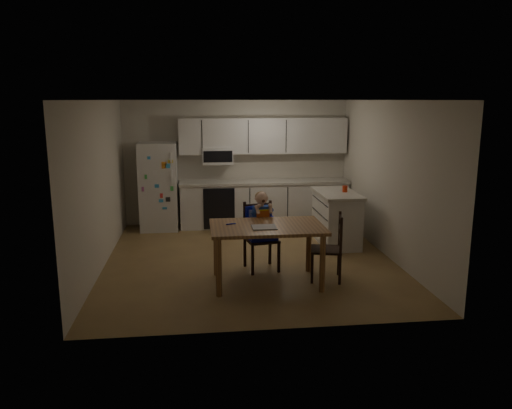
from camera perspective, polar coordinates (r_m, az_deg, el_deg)
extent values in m
cube|color=brown|center=(8.03, -0.75, -6.33)|extent=(4.50, 5.00, 0.01)
cube|color=beige|center=(10.19, -2.26, 4.81)|extent=(4.50, 0.02, 2.50)
cube|color=beige|center=(7.82, -17.41, 2.11)|extent=(0.02, 5.00, 2.50)
cube|color=beige|center=(8.27, 14.94, 2.76)|extent=(0.02, 5.00, 2.50)
cube|color=white|center=(7.62, -0.81, 11.86)|extent=(4.50, 5.00, 0.01)
cube|color=silver|center=(9.90, -11.06, 2.05)|extent=(0.72, 0.70, 1.70)
cube|color=silver|center=(10.09, 0.92, 0.02)|extent=(3.34, 0.60, 0.86)
cube|color=beige|center=(9.99, 0.94, 2.59)|extent=(3.37, 0.62, 0.05)
cube|color=black|center=(9.71, -4.23, -0.48)|extent=(0.60, 0.02, 0.80)
cube|color=silver|center=(10.03, 0.85, 7.86)|extent=(3.34, 0.34, 0.70)
cube|color=silver|center=(9.95, -4.42, 5.60)|extent=(0.60, 0.38, 0.33)
cube|color=silver|center=(8.90, 9.15, -1.68)|extent=(0.60, 1.20, 0.88)
cube|color=beige|center=(8.81, 9.25, 1.25)|extent=(0.66, 1.26, 0.05)
cylinder|color=red|center=(8.83, 10.13, 1.78)|extent=(0.09, 0.09, 0.11)
cube|color=brown|center=(6.80, 1.26, -2.59)|extent=(1.54, 0.99, 0.04)
cylinder|color=brown|center=(6.47, -4.29, -7.20)|extent=(0.08, 0.08, 0.78)
cylinder|color=brown|center=(7.25, -4.58, -5.10)|extent=(0.08, 0.08, 0.78)
cylinder|color=brown|center=(6.67, 7.60, -6.70)|extent=(0.08, 0.08, 0.78)
cylinder|color=brown|center=(7.42, 6.05, -4.73)|extent=(0.08, 0.08, 0.78)
cube|color=silver|center=(6.68, 0.93, -2.60)|extent=(0.32, 0.28, 0.01)
cylinder|color=#111BB3|center=(6.85, -2.97, -2.24)|extent=(0.12, 0.06, 0.02)
cube|color=black|center=(7.44, 0.64, -4.04)|extent=(0.52, 0.52, 0.03)
cube|color=black|center=(7.27, -0.40, -6.41)|extent=(0.04, 0.04, 0.45)
cube|color=black|center=(7.64, -1.28, -5.50)|extent=(0.04, 0.04, 0.45)
cube|color=black|center=(7.39, 2.62, -6.11)|extent=(0.04, 0.04, 0.45)
cube|color=black|center=(7.75, 1.60, -5.23)|extent=(0.04, 0.04, 0.45)
cube|color=black|center=(7.55, 0.17, -1.59)|extent=(0.45, 0.12, 0.53)
cube|color=#111BB3|center=(7.42, 0.64, -3.53)|extent=(0.46, 0.43, 0.11)
cube|color=#111BB3|center=(7.50, 0.29, -1.52)|extent=(0.41, 0.14, 0.36)
cube|color=#5A8BED|center=(7.38, 0.69, -3.11)|extent=(0.36, 0.33, 0.02)
cube|color=#1A4DA7|center=(7.35, 0.62, -1.23)|extent=(0.26, 0.19, 0.28)
cube|color=orange|center=(7.29, 0.79, -1.43)|extent=(0.20, 0.05, 0.21)
sphere|color=beige|center=(7.29, 0.65, 0.74)|extent=(0.21, 0.21, 0.18)
ellipsoid|color=olive|center=(7.29, 0.65, 0.89)|extent=(0.21, 0.20, 0.15)
cube|color=black|center=(7.12, 8.01, -5.14)|extent=(0.50, 0.50, 0.03)
cube|color=black|center=(7.36, 6.44, -6.35)|extent=(0.04, 0.04, 0.42)
cube|color=black|center=(7.37, 9.41, -6.41)|extent=(0.04, 0.04, 0.42)
cube|color=black|center=(7.00, 6.43, -7.32)|extent=(0.04, 0.04, 0.42)
cube|color=black|center=(7.01, 9.56, -7.38)|extent=(0.04, 0.04, 0.42)
cube|color=black|center=(7.05, 9.62, -3.11)|extent=(0.13, 0.42, 0.50)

